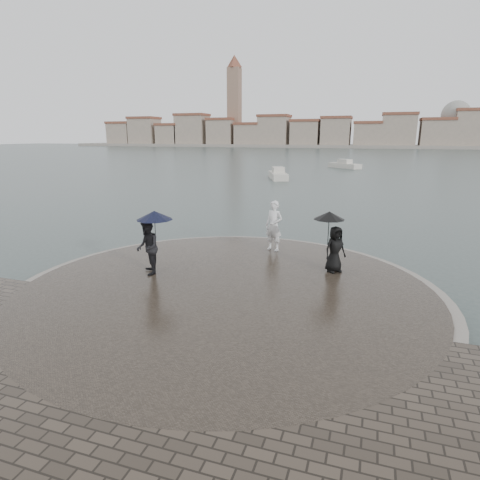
% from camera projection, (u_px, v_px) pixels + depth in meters
% --- Properties ---
extents(ground, '(400.00, 400.00, 0.00)m').
position_uv_depth(ground, '(169.00, 359.00, 8.61)').
color(ground, '#2B3835').
rests_on(ground, ground).
extents(kerb_ring, '(12.50, 12.50, 0.32)m').
position_uv_depth(kerb_ring, '(226.00, 293.00, 11.78)').
color(kerb_ring, gray).
rests_on(kerb_ring, ground).
extents(quay_tip, '(11.90, 11.90, 0.36)m').
position_uv_depth(quay_tip, '(226.00, 292.00, 11.77)').
color(quay_tip, '#2D261E').
rests_on(quay_tip, ground).
extents(statue, '(0.81, 0.66, 1.92)m').
position_uv_depth(statue, '(274.00, 226.00, 15.24)').
color(statue, white).
rests_on(statue, quay_tip).
extents(visitor_left, '(1.33, 1.20, 2.04)m').
position_uv_depth(visitor_left, '(149.00, 239.00, 12.54)').
color(visitor_left, black).
rests_on(visitor_left, quay_tip).
extents(visitor_right, '(1.18, 1.02, 1.95)m').
position_uv_depth(visitor_right, '(333.00, 238.00, 12.82)').
color(visitor_right, black).
rests_on(visitor_right, quay_tip).
extents(far_skyline, '(260.00, 20.00, 37.00)m').
position_uv_depth(far_skyline, '(351.00, 133.00, 156.62)').
color(far_skyline, gray).
rests_on(far_skyline, ground).
extents(boats, '(10.08, 23.40, 1.50)m').
position_uv_depth(boats, '(316.00, 170.00, 51.81)').
color(boats, beige).
rests_on(boats, ground).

